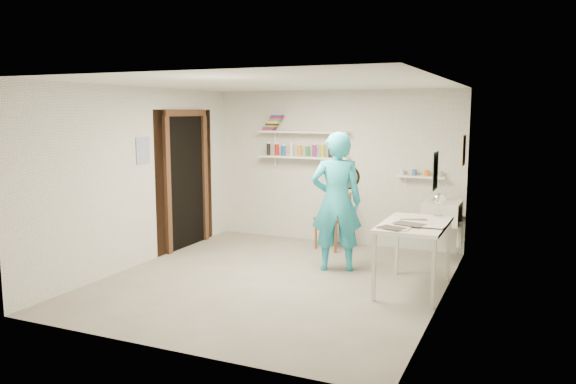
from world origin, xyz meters
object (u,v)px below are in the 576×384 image
at_px(belfast_sink, 442,212).
at_px(wooden_chair, 333,219).
at_px(man, 336,202).
at_px(desk_lamp, 439,199).
at_px(work_table, 413,257).
at_px(wall_clock, 347,177).

distance_m(belfast_sink, wooden_chair, 1.64).
distance_m(man, wooden_chair, 1.23).
bearing_deg(desk_lamp, man, -178.20).
relative_size(belfast_sink, work_table, 0.50).
xyz_separation_m(wall_clock, work_table, (1.02, -0.64, -0.81)).
height_order(belfast_sink, man, man).
relative_size(wall_clock, wooden_chair, 0.35).
bearing_deg(work_table, belfast_sink, 85.52).
height_order(man, wall_clock, man).
distance_m(belfast_sink, wall_clock, 1.45).
distance_m(wall_clock, desk_lamp, 1.24).
relative_size(belfast_sink, wall_clock, 1.84).
relative_size(man, wooden_chair, 1.96).
height_order(belfast_sink, work_table, belfast_sink).
relative_size(wooden_chair, work_table, 0.77).
bearing_deg(work_table, wooden_chair, 135.13).
bearing_deg(wall_clock, man, -132.40).
bearing_deg(desk_lamp, wooden_chair, 149.02).
bearing_deg(belfast_sink, wall_clock, -146.13).
bearing_deg(work_table, wall_clock, 147.73).
distance_m(belfast_sink, work_table, 1.44).
height_order(wall_clock, wooden_chair, wall_clock).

